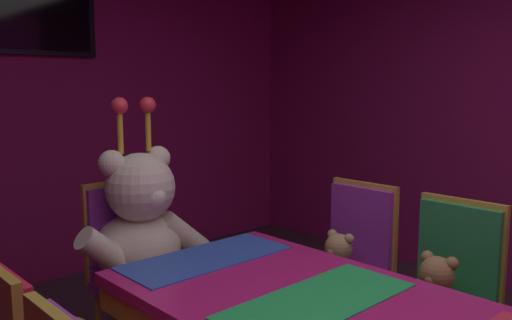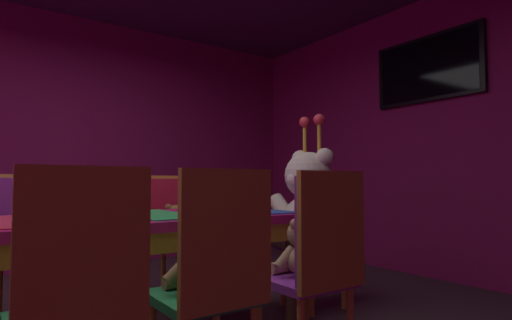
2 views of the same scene
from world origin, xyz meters
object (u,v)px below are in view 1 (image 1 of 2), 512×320
Objects in this scene: teddy_right_2 at (435,294)px; throne_chair at (127,252)px; teddy_right_3 at (338,264)px; king_teddy_bear at (143,227)px; wall_tv at (18,7)px; chair_right_2 at (451,284)px; chair_right_3 at (354,255)px.

throne_chair is at bearing -63.93° from teddy_right_2.
king_teddy_bear is (-0.73, 0.71, 0.19)m from teddy_right_3.
chair_right_2 is at bearing -73.49° from wall_tv.
teddy_right_3 is 0.27× the size of wall_tv.
chair_right_3 is 1.24m from throne_chair.
throne_chair is 1.00× the size of king_teddy_bear.
wall_tv is (-0.73, 2.31, 1.47)m from teddy_right_3.
throne_chair reaches higher than teddy_right_2.
chair_right_3 is 2.86m from wall_tv.
king_teddy_bear is at bearing -60.89° from teddy_right_2.
chair_right_2 is 0.56m from chair_right_3.
teddy_right_2 is 1.46m from king_teddy_bear.
chair_right_2 is 3.21× the size of teddy_right_3.
teddy_right_2 reaches higher than teddy_right_3.
wall_tv is at bearing -73.49° from chair_right_2.
chair_right_2 is at bearing 180.00° from teddy_right_2.
throne_chair is 0.25m from king_teddy_bear.
teddy_right_3 is at bearing 45.79° from king_teddy_bear.
wall_tv reaches higher than throne_chair.
teddy_right_2 is 1.07× the size of teddy_right_3.
wall_tv is (0.00, 1.43, 1.45)m from throne_chair.
chair_right_2 is 3.32m from wall_tv.
teddy_right_2 is 0.29× the size of wall_tv.
chair_right_3 is (0.02, 0.56, 0.00)m from chair_right_2.
chair_right_2 is 1.67m from throne_chair.
chair_right_2 is at bearing 87.82° from chair_right_3.
chair_right_3 reaches higher than teddy_right_3.
king_teddy_bear is 0.87× the size of wall_tv.
wall_tv is at bearing 180.00° from king_teddy_bear.
chair_right_2 and chair_right_3 have the same top height.
teddy_right_2 is at bearing 29.11° from king_teddy_bear.
king_teddy_bear is 2.05m from wall_tv.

